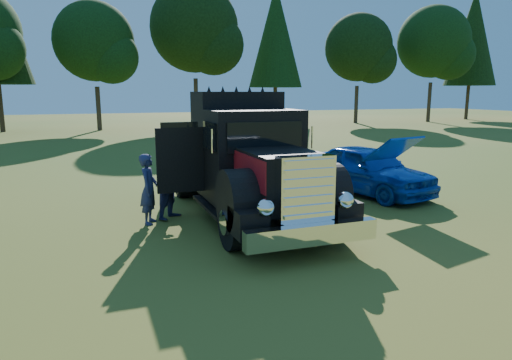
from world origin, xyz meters
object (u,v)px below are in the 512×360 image
object	(u,v)px
diamond_t_truck	(248,165)
spectator_near	(149,189)
hotrod_coupe	(368,169)
spectator_far	(173,183)

from	to	relation	value
diamond_t_truck	spectator_near	size ratio (longest dim) A/B	4.42
diamond_t_truck	hotrod_coupe	distance (m)	4.43
hotrod_coupe	spectator_near	world-z (taller)	hotrod_coupe
diamond_t_truck	hotrod_coupe	xyz separation A→B (m)	(4.22, 1.25, -0.55)
hotrod_coupe	spectator_far	size ratio (longest dim) A/B	2.63
diamond_t_truck	hotrod_coupe	world-z (taller)	diamond_t_truck
spectator_near	spectator_far	size ratio (longest dim) A/B	0.94
spectator_far	diamond_t_truck	bearing A→B (deg)	-62.09
hotrod_coupe	spectator_near	size ratio (longest dim) A/B	2.80
spectator_near	diamond_t_truck	bearing A→B (deg)	-76.58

